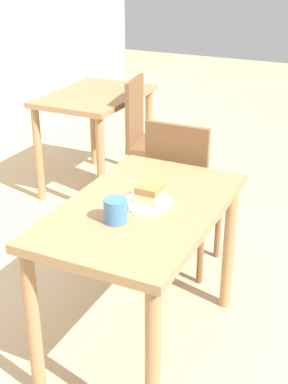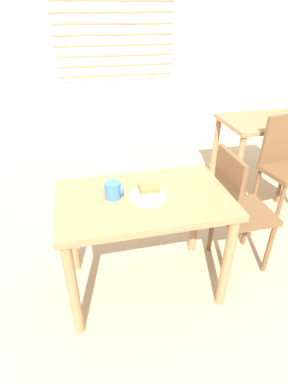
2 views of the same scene
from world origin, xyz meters
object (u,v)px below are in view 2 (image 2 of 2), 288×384
(chair_near_window, at_px, (237,208))
(plate, at_px, (148,196))
(dining_table_near, at_px, (144,214))
(chair_far_corner, at_px, (283,164))
(dining_table_far, at_px, (265,132))
(cake_slice, at_px, (149,191))
(coffee_mug, at_px, (113,190))

(chair_near_window, distance_m, plate, 0.72)
(dining_table_near, height_order, chair_far_corner, chair_far_corner)
(dining_table_far, distance_m, cake_slice, 1.91)
(dining_table_near, distance_m, chair_near_window, 0.71)
(plate, xyz_separation_m, coffee_mug, (-0.20, 0.04, 0.04))
(dining_table_far, height_order, plate, plate)
(chair_near_window, bearing_deg, dining_table_near, 96.89)
(chair_far_corner, height_order, plate, chair_far_corner)
(dining_table_far, height_order, coffee_mug, coffee_mug)
(dining_table_near, xyz_separation_m, dining_table_far, (1.53, 1.13, -0.01))
(coffee_mug, bearing_deg, plate, -12.84)
(chair_near_window, height_order, cake_slice, chair_near_window)
(chair_near_window, bearing_deg, coffee_mug, 93.47)
(dining_table_near, distance_m, plate, 0.13)
(chair_far_corner, relative_size, cake_slice, 8.18)
(plate, relative_size, cake_slice, 1.92)
(dining_table_far, bearing_deg, plate, -142.87)
(cake_slice, bearing_deg, plate, 99.01)
(dining_table_far, distance_m, plate, 1.90)
(chair_far_corner, bearing_deg, dining_table_far, 68.94)
(coffee_mug, bearing_deg, dining_table_near, -10.15)
(dining_table_far, xyz_separation_m, chair_near_window, (-0.84, -1.05, -0.11))
(plate, bearing_deg, chair_near_window, 8.26)
(dining_table_near, bearing_deg, cake_slice, -48.16)
(dining_table_far, height_order, cake_slice, cake_slice)
(plate, relative_size, coffee_mug, 2.10)
(dining_table_near, height_order, coffee_mug, coffee_mug)
(cake_slice, bearing_deg, dining_table_far, 37.50)
(chair_near_window, height_order, plate, chair_near_window)
(dining_table_near, height_order, chair_near_window, chair_near_window)
(chair_far_corner, distance_m, plate, 1.57)
(dining_table_far, xyz_separation_m, chair_far_corner, (-0.10, -0.49, -0.11))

